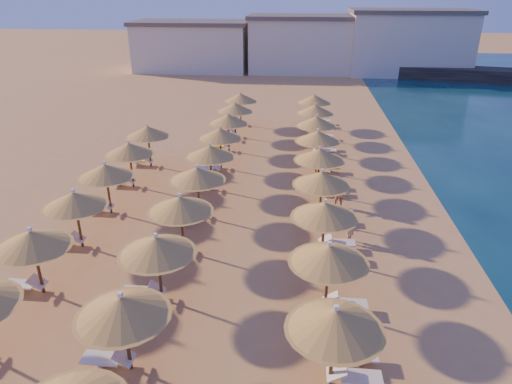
# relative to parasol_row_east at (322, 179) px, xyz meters

# --- Properties ---
(ground) EXTENTS (220.00, 220.00, 0.00)m
(ground) POSITION_rel_parasol_row_east_xyz_m (-3.35, -3.57, -2.30)
(ground) COLOR tan
(ground) RESTS_ON ground
(hotel_blocks) EXTENTS (44.51, 9.22, 8.10)m
(hotel_blocks) POSITION_rel_parasol_row_east_xyz_m (-0.26, 44.00, 1.41)
(hotel_blocks) COLOR beige
(hotel_blocks) RESTS_ON ground
(parasol_row_east) EXTENTS (2.83, 36.74, 2.82)m
(parasol_row_east) POSITION_rel_parasol_row_east_xyz_m (0.00, 0.00, 0.00)
(parasol_row_east) COLOR brown
(parasol_row_east) RESTS_ON ground
(parasol_row_west) EXTENTS (2.83, 36.74, 2.82)m
(parasol_row_west) POSITION_rel_parasol_row_east_xyz_m (-6.05, 0.00, 0.00)
(parasol_row_west) COLOR brown
(parasol_row_west) RESTS_ON ground
(parasol_row_inland) EXTENTS (2.83, 19.79, 2.82)m
(parasol_row_inland) POSITION_rel_parasol_row_east_xyz_m (-10.70, -1.70, -0.00)
(parasol_row_inland) COLOR brown
(parasol_row_inland) RESTS_ON ground
(loungers) EXTENTS (13.71, 35.40, 0.66)m
(loungers) POSITION_rel_parasol_row_east_xyz_m (-4.27, -0.29, -1.95)
(loungers) COLOR white
(loungers) RESTS_ON ground
(beachgoer_b) EXTENTS (1.10, 1.08, 1.78)m
(beachgoer_b) POSITION_rel_parasol_row_east_xyz_m (1.02, 1.61, -1.40)
(beachgoer_b) COLOR tan
(beachgoer_b) RESTS_ON ground
(beachgoer_a) EXTENTS (0.54, 0.68, 1.65)m
(beachgoer_a) POSITION_rel_parasol_row_east_xyz_m (1.28, -1.84, -1.47)
(beachgoer_a) COLOR tan
(beachgoer_a) RESTS_ON ground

